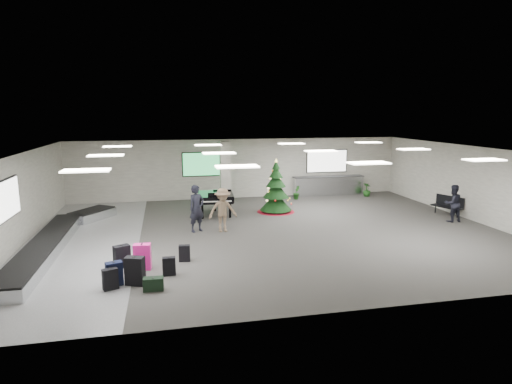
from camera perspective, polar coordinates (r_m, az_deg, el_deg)
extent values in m
plane|color=#3A3835|center=(16.90, 1.98, -5.31)|extent=(18.00, 18.00, 0.00)
cube|color=#9D9B90|center=(23.30, -2.17, 3.13)|extent=(18.00, 0.02, 3.20)
cube|color=#9D9B90|center=(10.09, 11.81, -7.18)|extent=(18.00, 0.02, 3.20)
cube|color=#9D9B90|center=(16.82, -29.25, -1.17)|extent=(0.02, 14.00, 3.20)
cube|color=#9D9B90|center=(20.64, 27.05, 0.99)|extent=(0.02, 14.00, 3.20)
cube|color=silver|center=(16.32, 2.06, 5.55)|extent=(18.00, 14.00, 0.02)
cube|color=slate|center=(16.71, -22.15, -6.30)|extent=(4.00, 14.00, 0.01)
cube|color=#B7B3A8|center=(21.78, -4.13, 2.58)|extent=(0.50, 0.50, 3.20)
cube|color=green|center=(22.96, -7.09, 3.70)|extent=(2.20, 0.08, 1.30)
cube|color=white|center=(24.57, 9.43, 4.09)|extent=(2.40, 0.08, 1.30)
cube|color=white|center=(15.82, -30.22, -0.82)|extent=(0.08, 2.10, 1.30)
cube|color=white|center=(12.03, -21.72, 2.68)|extent=(1.20, 0.60, 0.04)
cube|color=white|center=(15.96, -19.40, 4.63)|extent=(1.20, 0.60, 0.04)
cube|color=white|center=(19.92, -17.99, 5.80)|extent=(1.20, 0.60, 0.04)
cube|color=white|center=(12.02, -2.56, 3.43)|extent=(1.20, 0.60, 0.04)
cube|color=white|center=(15.95, -4.96, 5.19)|extent=(1.20, 0.60, 0.04)
cube|color=white|center=(19.91, -6.41, 6.25)|extent=(1.20, 0.60, 0.04)
cube|color=white|center=(13.27, 14.77, 3.77)|extent=(1.20, 0.60, 0.04)
cube|color=white|center=(16.92, 8.67, 5.42)|extent=(1.20, 0.60, 0.04)
cube|color=white|center=(20.70, 4.74, 6.44)|extent=(1.20, 0.60, 0.04)
cube|color=white|center=(15.49, 28.13, 3.81)|extent=(1.20, 0.60, 0.04)
cube|color=white|center=(18.71, 20.26, 5.38)|extent=(1.20, 0.60, 0.04)
cube|color=white|center=(22.18, 14.75, 6.41)|extent=(1.20, 0.60, 0.04)
cube|color=silver|center=(15.94, -26.37, -6.74)|extent=(1.00, 8.00, 0.38)
cube|color=black|center=(15.88, -26.44, -6.01)|extent=(0.95, 7.90, 0.05)
cube|color=silver|center=(20.13, -21.02, -2.87)|extent=(1.97, 2.21, 0.38)
cube|color=black|center=(20.08, -21.06, -2.28)|extent=(1.87, 2.10, 0.05)
cube|color=silver|center=(24.49, 9.59, 0.82)|extent=(4.00, 0.60, 1.05)
cube|color=#303133|center=(24.40, 9.63, 2.05)|extent=(4.05, 0.65, 0.04)
cube|color=black|center=(12.27, -15.84, -10.08)|extent=(0.57, 0.43, 0.78)
cube|color=black|center=(12.13, -15.94, -8.30)|extent=(0.09, 0.17, 0.02)
cube|color=black|center=(12.74, -15.81, -9.77)|extent=(0.39, 0.22, 0.59)
cube|color=black|center=(12.64, -15.88, -8.49)|extent=(0.03, 0.12, 0.02)
cube|color=#FD2197|center=(13.34, -14.91, -8.34)|extent=(0.53, 0.33, 0.78)
cube|color=black|center=(13.21, -14.99, -6.69)|extent=(0.05, 0.17, 0.02)
cube|color=black|center=(13.79, -9.52, -8.05)|extent=(0.36, 0.22, 0.52)
cube|color=black|center=(13.71, -9.56, -6.98)|extent=(0.04, 0.12, 0.02)
cube|color=black|center=(12.39, -18.37, -10.31)|extent=(0.48, 0.37, 0.66)
cube|color=black|center=(12.28, -18.46, -8.83)|extent=(0.07, 0.15, 0.02)
cube|color=black|center=(12.18, -18.86, -10.93)|extent=(0.44, 0.34, 0.58)
cube|color=black|center=(12.08, -18.95, -9.62)|extent=(0.07, 0.13, 0.02)
cube|color=black|center=(11.86, -13.52, -11.83)|extent=(0.53, 0.29, 0.35)
cube|color=black|center=(11.79, -13.56, -11.01)|extent=(0.03, 0.16, 0.02)
cube|color=black|center=(12.75, -11.51, -9.67)|extent=(0.38, 0.21, 0.54)
cube|color=black|center=(12.65, -11.56, -8.49)|extent=(0.03, 0.12, 0.02)
cube|color=black|center=(13.68, -17.44, -8.20)|extent=(0.53, 0.45, 0.69)
cube|color=black|center=(13.58, -17.52, -6.78)|extent=(0.10, 0.16, 0.02)
cone|color=maroon|center=(20.22, 2.65, -2.48)|extent=(1.77, 1.77, 0.11)
cylinder|color=#3F2819|center=(20.18, 2.65, -1.99)|extent=(0.11, 0.11, 0.47)
cone|color=black|center=(20.12, 2.66, -1.22)|extent=(1.49, 1.49, 0.84)
cone|color=black|center=(20.01, 2.67, 0.35)|extent=(1.21, 1.21, 0.75)
cone|color=black|center=(19.94, 2.68, 1.67)|extent=(0.93, 0.93, 0.65)
cone|color=black|center=(19.88, 2.69, 2.73)|extent=(0.65, 0.65, 0.56)
cone|color=black|center=(19.84, 2.70, 3.66)|extent=(0.37, 0.37, 0.42)
cone|color=#FFE566|center=(19.81, 2.70, 4.25)|extent=(0.15, 0.15, 0.17)
cube|color=black|center=(19.60, -5.43, -0.61)|extent=(1.71, 1.90, 0.29)
cube|color=black|center=(18.67, -5.31, -1.43)|extent=(1.50, 0.42, 0.10)
cube|color=white|center=(18.63, -5.30, -1.27)|extent=(1.33, 0.24, 0.02)
cube|color=black|center=(18.86, -5.35, -0.42)|extent=(0.71, 0.08, 0.22)
cylinder|color=black|center=(18.99, -7.16, -2.52)|extent=(0.10, 0.10, 0.69)
cylinder|color=black|center=(19.04, -3.48, -2.42)|extent=(0.10, 0.10, 0.69)
cylinder|color=black|center=(20.40, -5.50, -1.57)|extent=(0.10, 0.10, 0.69)
cube|color=black|center=(21.31, 24.07, -1.82)|extent=(0.91, 1.46, 0.06)
cylinder|color=black|center=(20.92, 24.91, -2.67)|extent=(0.06, 0.06, 0.37)
cylinder|color=black|center=(21.79, 23.18, -2.04)|extent=(0.06, 0.06, 0.37)
cube|color=black|center=(21.39, 24.58, -1.11)|extent=(0.52, 1.31, 0.46)
imported|color=black|center=(16.88, -7.92, -2.19)|extent=(0.81, 0.72, 1.85)
imported|color=#7C654D|center=(16.77, -4.46, -2.41)|extent=(1.18, 0.76, 1.73)
imported|color=black|center=(20.07, 24.76, -1.38)|extent=(0.79, 0.62, 1.61)
imported|color=#1B4415|center=(23.12, 5.41, -0.06)|extent=(0.48, 0.51, 0.73)
imported|color=#1B4415|center=(24.59, 14.57, 0.31)|extent=(0.58, 0.58, 0.75)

